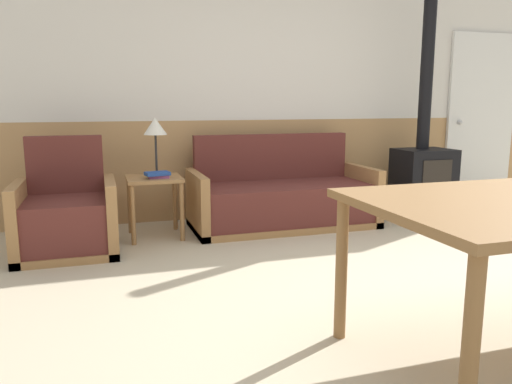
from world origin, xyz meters
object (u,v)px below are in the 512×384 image
armchair (67,219)px  table_lamp (155,131)px  side_table (154,189)px  wood_stove (424,160)px  couch (282,199)px

armchair → table_lamp: size_ratio=1.78×
side_table → table_lamp: 0.51m
armchair → wood_stove: wood_stove is taller
table_lamp → side_table: bearing=-113.1°
couch → table_lamp: bearing=178.1°
armchair → wood_stove: size_ratio=0.37×
armchair → couch: bearing=3.1°
couch → armchair: size_ratio=1.92×
armchair → table_lamp: (0.76, 0.34, 0.66)m
table_lamp → couch: bearing=-1.9°
couch → armchair: bearing=-171.2°
wood_stove → couch: bearing=179.9°
table_lamp → wood_stove: (2.77, -0.04, -0.35)m
side_table → armchair: bearing=-160.2°
table_lamp → wood_stove: 2.79m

